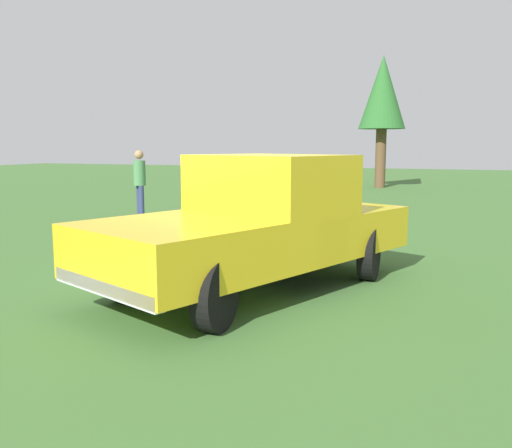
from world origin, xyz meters
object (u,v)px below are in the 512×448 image
object	(u,v)px
pickup_truck	(262,220)
traffic_cone	(363,222)
person_bystander	(140,180)
tree_far_center	(383,95)

from	to	relation	value
pickup_truck	traffic_cone	distance (m)	5.12
person_bystander	tree_far_center	distance (m)	14.23
person_bystander	traffic_cone	bearing A→B (deg)	124.26
pickup_truck	tree_far_center	size ratio (longest dim) A/B	0.86
traffic_cone	tree_far_center	bearing A→B (deg)	7.14
pickup_truck	tree_far_center	distance (m)	19.06
person_bystander	pickup_truck	bearing A→B (deg)	84.30
traffic_cone	pickup_truck	bearing A→B (deg)	174.64
pickup_truck	traffic_cone	size ratio (longest dim) A/B	9.32
pickup_truck	person_bystander	bearing A→B (deg)	-113.01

